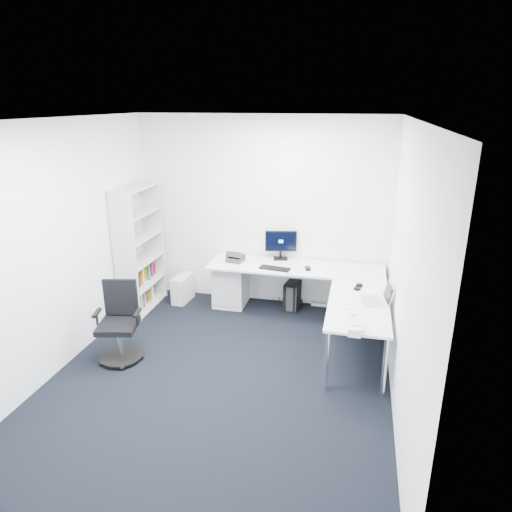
% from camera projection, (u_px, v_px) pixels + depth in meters
% --- Properties ---
extents(ground, '(4.20, 4.20, 0.00)m').
position_uv_depth(ground, '(221.00, 375.00, 5.01)').
color(ground, black).
extents(ceiling, '(4.20, 4.20, 0.00)m').
position_uv_depth(ceiling, '(214.00, 119.00, 4.14)').
color(ceiling, white).
extents(wall_back, '(3.60, 0.02, 2.70)m').
position_uv_depth(wall_back, '(262.00, 212.00, 6.51)').
color(wall_back, white).
rests_on(wall_back, ground).
extents(wall_front, '(3.60, 0.02, 2.70)m').
position_uv_depth(wall_front, '(109.00, 376.00, 2.63)').
color(wall_front, white).
rests_on(wall_front, ground).
extents(wall_left, '(0.02, 4.20, 2.70)m').
position_uv_depth(wall_left, '(60.00, 247.00, 4.95)').
color(wall_left, white).
rests_on(wall_left, ground).
extents(wall_right, '(0.02, 4.20, 2.70)m').
position_uv_depth(wall_right, '(405.00, 274.00, 4.19)').
color(wall_right, white).
rests_on(wall_right, ground).
extents(l_desk, '(2.41, 1.35, 0.70)m').
position_uv_depth(l_desk, '(291.00, 300.00, 6.07)').
color(l_desk, silver).
rests_on(l_desk, ground).
extents(drawer_pedestal, '(0.44, 0.55, 0.68)m').
position_uv_depth(drawer_pedestal, '(231.00, 282.00, 6.70)').
color(drawer_pedestal, silver).
rests_on(drawer_pedestal, ground).
extents(bookshelf, '(0.34, 0.88, 1.77)m').
position_uv_depth(bookshelf, '(139.00, 249.00, 6.40)').
color(bookshelf, silver).
rests_on(bookshelf, ground).
extents(task_chair, '(0.62, 0.62, 0.92)m').
position_uv_depth(task_chair, '(118.00, 324.00, 5.17)').
color(task_chair, black).
rests_on(task_chair, ground).
extents(black_pc_tower, '(0.24, 0.44, 0.40)m').
position_uv_depth(black_pc_tower, '(293.00, 294.00, 6.61)').
color(black_pc_tower, black).
rests_on(black_pc_tower, ground).
extents(beige_pc_tower, '(0.23, 0.43, 0.39)m').
position_uv_depth(beige_pc_tower, '(183.00, 289.00, 6.82)').
color(beige_pc_tower, beige).
rests_on(beige_pc_tower, ground).
extents(power_strip, '(0.35, 0.07, 0.04)m').
position_uv_depth(power_strip, '(323.00, 305.00, 6.69)').
color(power_strip, white).
rests_on(power_strip, ground).
extents(monitor, '(0.47, 0.23, 0.43)m').
position_uv_depth(monitor, '(281.00, 245.00, 6.48)').
color(monitor, black).
rests_on(monitor, l_desk).
extents(black_keyboard, '(0.43, 0.20, 0.02)m').
position_uv_depth(black_keyboard, '(275.00, 268.00, 6.16)').
color(black_keyboard, black).
rests_on(black_keyboard, l_desk).
extents(mouse, '(0.09, 0.12, 0.04)m').
position_uv_depth(mouse, '(308.00, 268.00, 6.14)').
color(mouse, black).
rests_on(mouse, l_desk).
extents(desk_phone, '(0.25, 0.25, 0.15)m').
position_uv_depth(desk_phone, '(235.00, 256.00, 6.44)').
color(desk_phone, '#2C2C2E').
rests_on(desk_phone, l_desk).
extents(laptop, '(0.36, 0.35, 0.23)m').
position_uv_depth(laptop, '(371.00, 293.00, 5.12)').
color(laptop, silver).
rests_on(laptop, l_desk).
extents(white_keyboard, '(0.16, 0.38, 0.01)m').
position_uv_depth(white_keyboard, '(346.00, 302.00, 5.14)').
color(white_keyboard, white).
rests_on(white_keyboard, l_desk).
extents(headphones, '(0.15, 0.21, 0.05)m').
position_uv_depth(headphones, '(358.00, 286.00, 5.53)').
color(headphones, black).
rests_on(headphones, l_desk).
extents(orange_fruit, '(0.09, 0.09, 0.09)m').
position_uv_depth(orange_fruit, '(354.00, 318.00, 4.68)').
color(orange_fruit, orange).
rests_on(orange_fruit, l_desk).
extents(tissue_box, '(0.13, 0.24, 0.08)m').
position_uv_depth(tissue_box, '(355.00, 328.00, 4.47)').
color(tissue_box, white).
rests_on(tissue_box, l_desk).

